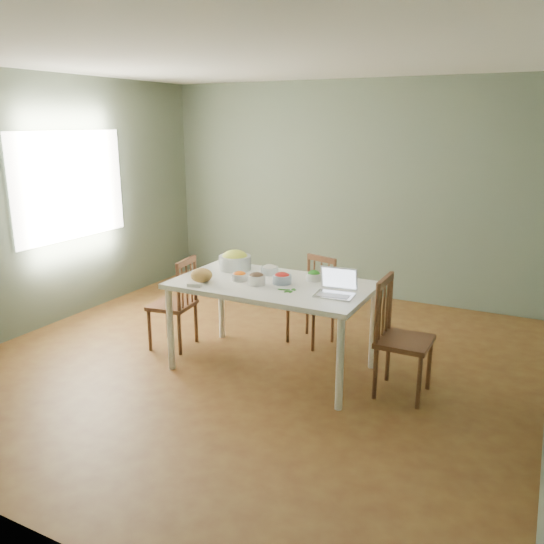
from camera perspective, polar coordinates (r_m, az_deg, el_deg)
The scene contains 21 objects.
floor at distance 5.27m, azimuth -2.13°, elevation -9.26°, with size 5.00×5.00×0.00m, color #573118.
ceiling at distance 4.82m, azimuth -2.46°, elevation 21.36°, with size 5.00×5.00×0.00m, color white.
wall_back at distance 7.13m, azimuth 7.75°, elevation 8.40°, with size 5.00×0.00×2.70m, color #5E6D55.
wall_front at distance 3.01m, azimuth -26.35°, elevation -2.54°, with size 5.00×0.00×2.70m, color #5E6D55.
wall_left at distance 6.46m, azimuth -22.12°, elevation 6.72°, with size 0.00×5.00×2.70m, color #5E6D55.
window_left at distance 6.63m, azimuth -20.17°, elevation 8.40°, with size 0.04×1.60×1.20m, color white.
dining_table at distance 4.98m, azimuth 0.00°, elevation -5.65°, with size 1.74×0.98×0.82m, color white, non-canonical shape.
chair_far at distance 5.57m, azimuth 4.01°, elevation -3.06°, with size 0.39×0.37×0.88m, color #3B2215, non-canonical shape.
chair_left at distance 5.54m, azimuth -10.33°, elevation -3.15°, with size 0.41×0.39×0.92m, color #3B2215, non-canonical shape.
chair_right at distance 4.62m, azimuth 13.60°, elevation -6.72°, with size 0.44×0.42×0.99m, color #3B2215, non-canonical shape.
bread_boule at distance 4.90m, azimuth -7.32°, elevation -0.34°, with size 0.19×0.19×0.12m, color tan.
butter_stick at distance 4.77m, azimuth -8.08°, elevation -1.36°, with size 0.12×0.04×0.03m, color white.
bowl_squash at distance 5.29m, azimuth -3.87°, elevation 1.24°, with size 0.31×0.31×0.18m, color gold, non-canonical shape.
bowl_carrot at distance 4.93m, azimuth -3.38°, elevation -0.42°, with size 0.15×0.15×0.08m, color #CA7100, non-canonical shape.
bowl_onion at distance 5.12m, azimuth -0.25°, elevation 0.26°, with size 0.16×0.16×0.09m, color white, non-canonical shape.
bowl_mushroom at distance 4.80m, azimuth -1.62°, elevation -0.69°, with size 0.16×0.16×0.10m, color black, non-canonical shape.
bowl_redpep at distance 4.82m, azimuth 1.05°, elevation -0.64°, with size 0.17×0.17×0.10m, color #E90007, non-canonical shape.
bowl_broccoli at distance 4.93m, azimuth 4.36°, elevation -0.37°, with size 0.14×0.14×0.09m, color #216A1C, non-canonical shape.
flatbread at distance 5.04m, azimuth 5.51°, elevation -0.48°, with size 0.22×0.22×0.02m, color #D0B281.
basil_bunch at distance 4.64m, azimuth 1.48°, elevation -1.80°, with size 0.18×0.18×0.02m, color #254C19, non-canonical shape.
laptop at distance 4.49m, azimuth 6.52°, elevation -1.18°, with size 0.31×0.27×0.21m, color silver, non-canonical shape.
Camera 1 is at (2.36, -4.17, 2.19)m, focal length 36.29 mm.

